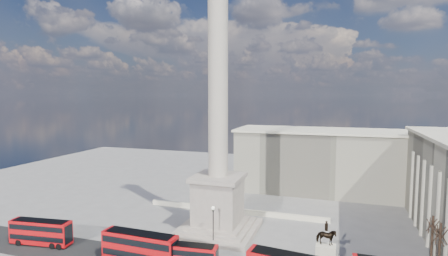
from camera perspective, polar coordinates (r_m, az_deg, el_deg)
ground at (r=64.19m, az=-2.48°, el=-18.15°), size 180.00×180.00×0.00m
nelsons_column at (r=64.82m, az=-0.97°, el=-5.93°), size 14.00×14.00×49.85m
balustrade_wall at (r=78.17m, az=1.76°, el=-13.34°), size 40.00×0.60×1.10m
building_northeast at (r=96.63m, az=17.42°, el=-5.19°), size 51.00×17.00×16.60m
red_bus_a at (r=57.47m, az=-13.51°, el=-18.44°), size 12.06×3.10×4.86m
red_bus_b at (r=54.81m, az=-6.33°, el=-20.12°), size 9.87×3.22×3.93m
red_bus_e at (r=69.77m, az=-27.68°, el=-14.81°), size 10.90×3.65×4.34m
victorian_lamp at (r=61.42m, az=-1.78°, el=-15.19°), size 0.59×0.59×6.87m
equestrian_statue at (r=56.03m, az=16.26°, el=-19.12°), size 3.56×2.67×7.54m
bare_tree_near at (r=58.31m, az=31.84°, el=-14.35°), size 1.95×1.95×8.54m
bare_tree_mid at (r=63.87m, az=30.94°, el=-13.28°), size 2.01×2.01×7.64m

